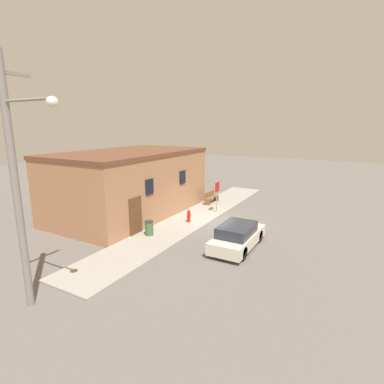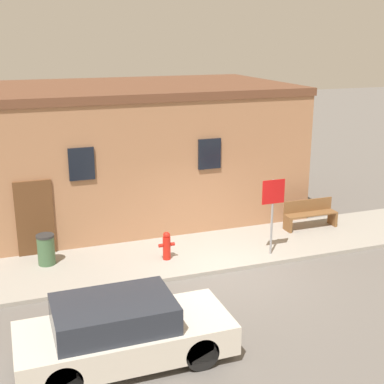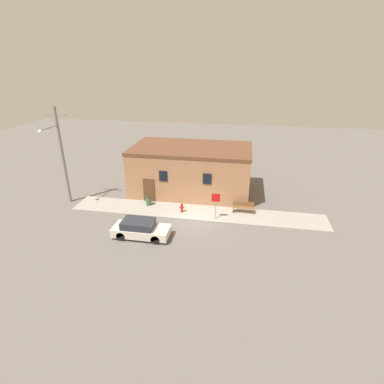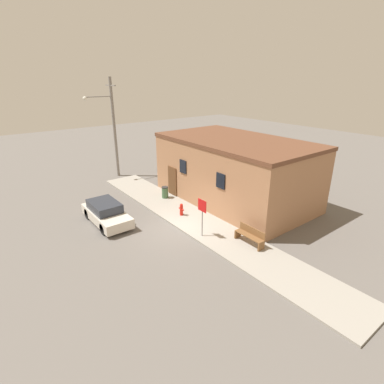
{
  "view_description": "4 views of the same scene",
  "coord_description": "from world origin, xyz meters",
  "px_view_note": "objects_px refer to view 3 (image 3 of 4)",
  "views": [
    {
      "loc": [
        -16.75,
        -7.8,
        6.08
      ],
      "look_at": [
        -0.36,
        1.35,
        1.85
      ],
      "focal_mm": 28.0,
      "sensor_mm": 36.0,
      "label": 1
    },
    {
      "loc": [
        -5.05,
        -11.61,
        5.95
      ],
      "look_at": [
        -0.36,
        1.35,
        1.85
      ],
      "focal_mm": 50.0,
      "sensor_mm": 36.0,
      "label": 2
    },
    {
      "loc": [
        3.52,
        -20.22,
        11.39
      ],
      "look_at": [
        -0.36,
        1.35,
        1.85
      ],
      "focal_mm": 28.0,
      "sensor_mm": 36.0,
      "label": 3
    },
    {
      "loc": [
        12.73,
        -8.72,
        8.25
      ],
      "look_at": [
        -0.36,
        1.35,
        1.85
      ],
      "focal_mm": 28.0,
      "sensor_mm": 36.0,
      "label": 4
    }
  ],
  "objects_px": {
    "fire_hydrant": "(182,208)",
    "parked_car": "(140,229)",
    "utility_pole": "(61,153)",
    "trash_bin": "(149,201)",
    "bench": "(243,207)",
    "stop_sign": "(216,201)"
  },
  "relations": [
    {
      "from": "bench",
      "to": "fire_hydrant",
      "type": "bearing_deg",
      "value": -170.41
    },
    {
      "from": "utility_pole",
      "to": "parked_car",
      "type": "xyz_separation_m",
      "value": [
        8.11,
        -4.32,
        -3.84
      ]
    },
    {
      "from": "bench",
      "to": "parked_car",
      "type": "relative_size",
      "value": 0.42
    },
    {
      "from": "parked_car",
      "to": "trash_bin",
      "type": "bearing_deg",
      "value": 101.24
    },
    {
      "from": "bench",
      "to": "utility_pole",
      "type": "xyz_separation_m",
      "value": [
        -15.17,
        -0.54,
        3.91
      ]
    },
    {
      "from": "stop_sign",
      "to": "trash_bin",
      "type": "distance_m",
      "value": 6.13
    },
    {
      "from": "fire_hydrant",
      "to": "bench",
      "type": "relative_size",
      "value": 0.46
    },
    {
      "from": "fire_hydrant",
      "to": "utility_pole",
      "type": "xyz_separation_m",
      "value": [
        -10.23,
        0.29,
        3.96
      ]
    },
    {
      "from": "stop_sign",
      "to": "parked_car",
      "type": "relative_size",
      "value": 0.53
    },
    {
      "from": "fire_hydrant",
      "to": "parked_car",
      "type": "bearing_deg",
      "value": -117.74
    },
    {
      "from": "stop_sign",
      "to": "trash_bin",
      "type": "height_order",
      "value": "stop_sign"
    },
    {
      "from": "stop_sign",
      "to": "utility_pole",
      "type": "xyz_separation_m",
      "value": [
        -13.03,
        0.93,
        2.87
      ]
    },
    {
      "from": "fire_hydrant",
      "to": "parked_car",
      "type": "xyz_separation_m",
      "value": [
        -2.12,
        -4.03,
        0.12
      ]
    },
    {
      "from": "fire_hydrant",
      "to": "bench",
      "type": "bearing_deg",
      "value": 9.59
    },
    {
      "from": "trash_bin",
      "to": "parked_car",
      "type": "xyz_separation_m",
      "value": [
        0.95,
        -4.79,
        0.1
      ]
    },
    {
      "from": "fire_hydrant",
      "to": "bench",
      "type": "distance_m",
      "value": 5.01
    },
    {
      "from": "bench",
      "to": "utility_pole",
      "type": "relative_size",
      "value": 0.21
    },
    {
      "from": "utility_pole",
      "to": "bench",
      "type": "bearing_deg",
      "value": 2.04
    },
    {
      "from": "fire_hydrant",
      "to": "stop_sign",
      "type": "relative_size",
      "value": 0.37
    },
    {
      "from": "fire_hydrant",
      "to": "trash_bin",
      "type": "relative_size",
      "value": 0.95
    },
    {
      "from": "stop_sign",
      "to": "trash_bin",
      "type": "relative_size",
      "value": 2.58
    },
    {
      "from": "bench",
      "to": "utility_pole",
      "type": "height_order",
      "value": "utility_pole"
    }
  ]
}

